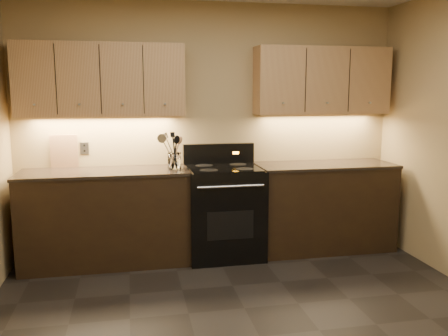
{
  "coord_description": "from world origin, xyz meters",
  "views": [
    {
      "loc": [
        -0.85,
        -2.96,
        1.7
      ],
      "look_at": [
        0.04,
        1.45,
        0.96
      ],
      "focal_mm": 38.0,
      "sensor_mm": 36.0,
      "label": 1
    }
  ],
  "objects": [
    {
      "name": "utensil_crock",
      "position": [
        -0.42,
        1.68,
        1.01
      ],
      "size": [
        0.14,
        0.14,
        0.16
      ],
      "color": "white",
      "rests_on": "counter_left"
    },
    {
      "name": "counter_right",
      "position": [
        1.18,
        1.7,
        0.47
      ],
      "size": [
        1.46,
        0.62,
        0.93
      ],
      "color": "black",
      "rests_on": "ground"
    },
    {
      "name": "black_spoon",
      "position": [
        -0.43,
        1.69,
        1.11
      ],
      "size": [
        0.1,
        0.14,
        0.33
      ],
      "primitive_type": null,
      "rotation": [
        0.26,
        0.09,
        0.1
      ],
      "color": "black",
      "rests_on": "utensil_crock"
    },
    {
      "name": "upper_cab_right",
      "position": [
        1.18,
        1.85,
        1.8
      ],
      "size": [
        1.44,
        0.3,
        0.7
      ],
      "primitive_type": "cube",
      "color": "tan",
      "rests_on": "wall_back"
    },
    {
      "name": "black_turner",
      "position": [
        -0.41,
        1.65,
        1.13
      ],
      "size": [
        0.12,
        0.18,
        0.37
      ],
      "primitive_type": null,
      "rotation": [
        -0.24,
        -0.01,
        0.26
      ],
      "color": "black",
      "rests_on": "utensil_crock"
    },
    {
      "name": "wall_back",
      "position": [
        0.0,
        2.0,
        1.3
      ],
      "size": [
        4.0,
        0.04,
        2.6
      ],
      "primitive_type": "cube",
      "color": "tan",
      "rests_on": "ground"
    },
    {
      "name": "upper_cab_left",
      "position": [
        -1.1,
        1.85,
        1.8
      ],
      "size": [
        1.6,
        0.3,
        0.7
      ],
      "primitive_type": "cube",
      "color": "tan",
      "rests_on": "wall_back"
    },
    {
      "name": "wooden_spoon",
      "position": [
        -0.46,
        1.68,
        1.1
      ],
      "size": [
        0.17,
        0.1,
        0.31
      ],
      "primitive_type": null,
      "rotation": [
        -0.0,
        0.36,
        0.32
      ],
      "color": "tan",
      "rests_on": "utensil_crock"
    },
    {
      "name": "stove",
      "position": [
        0.08,
        1.68,
        0.48
      ],
      "size": [
        0.76,
        0.68,
        1.14
      ],
      "color": "black",
      "rests_on": "ground"
    },
    {
      "name": "steel_skimmer",
      "position": [
        -0.4,
        1.67,
        1.12
      ],
      "size": [
        0.24,
        0.12,
        0.35
      ],
      "primitive_type": null,
      "rotation": [
        -0.03,
        -0.46,
        -0.1
      ],
      "color": "silver",
      "rests_on": "utensil_crock"
    },
    {
      "name": "steel_spatula",
      "position": [
        -0.39,
        1.68,
        1.13
      ],
      "size": [
        0.23,
        0.14,
        0.38
      ],
      "primitive_type": null,
      "rotation": [
        -0.01,
        -0.37,
        -0.25
      ],
      "color": "silver",
      "rests_on": "utensil_crock"
    },
    {
      "name": "counter_left",
      "position": [
        -1.1,
        1.7,
        0.47
      ],
      "size": [
        1.62,
        0.62,
        0.93
      ],
      "color": "black",
      "rests_on": "ground"
    },
    {
      "name": "outlet_plate",
      "position": [
        -1.3,
        1.99,
        1.12
      ],
      "size": [
        0.08,
        0.01,
        0.12
      ],
      "primitive_type": "cube",
      "color": "#B2B5BA",
      "rests_on": "wall_back"
    },
    {
      "name": "cutting_board",
      "position": [
        -1.5,
        1.97,
        1.1
      ],
      "size": [
        0.27,
        0.06,
        0.33
      ],
      "primitive_type": "cube",
      "rotation": [
        0.11,
        0.0,
        0.05
      ],
      "color": "tan",
      "rests_on": "counter_left"
    }
  ]
}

